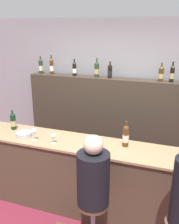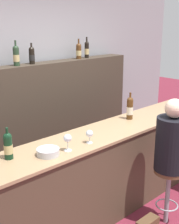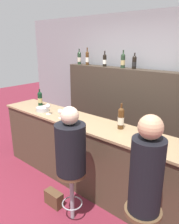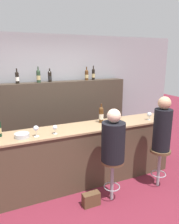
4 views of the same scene
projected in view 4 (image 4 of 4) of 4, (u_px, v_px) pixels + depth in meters
ground_plane at (87, 190)px, 3.59m from camera, size 16.00×16.00×0.00m
wall_back at (53, 95)px, 4.88m from camera, size 6.40×0.05×2.60m
bar_counter at (80, 156)px, 3.70m from camera, size 3.40×0.57×1.01m
back_bar_cabinet at (57, 118)px, 4.81m from camera, size 3.19×0.28×1.62m
wine_bottle_counter_1 at (101, 115)px, 3.80m from camera, size 0.08×0.08×0.34m
wine_bottle_backbar_2 at (17, 77)px, 4.27m from camera, size 0.07×0.07×0.29m
wine_bottle_backbar_3 at (38, 76)px, 4.43m from camera, size 0.08×0.08×0.32m
wine_bottle_backbar_4 at (50, 76)px, 4.53m from camera, size 0.08×0.08×0.28m
wine_bottle_backbar_5 at (87, 75)px, 4.87m from camera, size 0.08×0.08×0.30m
wine_bottle_backbar_6 at (93, 74)px, 4.93m from camera, size 0.07×0.07×0.32m
wine_glass_0 at (36, 129)px, 3.13m from camera, size 0.08×0.08×0.16m
wine_glass_1 at (55, 128)px, 3.25m from camera, size 0.07×0.07×0.13m
wine_glass_2 at (149, 115)px, 3.96m from camera, size 0.08×0.08×0.15m
metal_bowl at (22, 135)px, 3.12m from camera, size 0.21×0.21×0.06m
bar_stool_left at (112, 170)px, 3.25m from camera, size 0.33×0.33×0.66m
guest_seated_left at (113, 139)px, 3.13m from camera, size 0.34×0.34×0.78m
bar_stool_right at (160, 158)px, 3.61m from camera, size 0.33×0.33×0.66m
guest_seated_right at (162, 126)px, 3.48m from camera, size 0.28×0.28×0.89m
handbag at (91, 199)px, 3.21m from camera, size 0.26×0.12×0.20m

